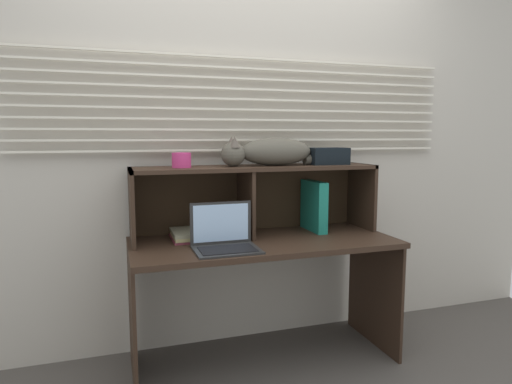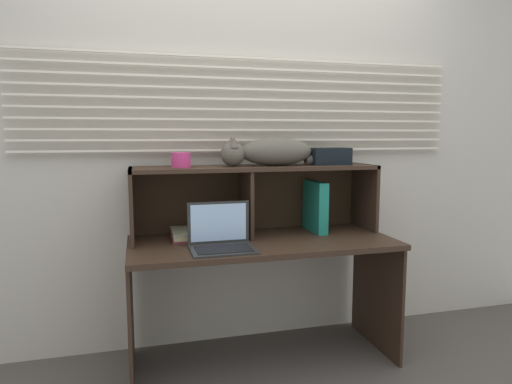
% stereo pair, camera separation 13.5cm
% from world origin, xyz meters
% --- Properties ---
extents(ground_plane, '(4.40, 4.40, 0.00)m').
position_xyz_m(ground_plane, '(0.00, 0.00, 0.00)').
color(ground_plane, '#4C4742').
extents(back_panel_with_blinds, '(4.40, 0.08, 2.50)m').
position_xyz_m(back_panel_with_blinds, '(0.00, 0.55, 1.25)').
color(back_panel_with_blinds, beige).
rests_on(back_panel_with_blinds, ground).
extents(desk, '(1.46, 0.64, 0.71)m').
position_xyz_m(desk, '(0.00, 0.19, 0.57)').
color(desk, '#332319').
rests_on(desk, ground).
extents(hutch_shelf_unit, '(1.42, 0.33, 0.40)m').
position_xyz_m(hutch_shelf_unit, '(-0.01, 0.37, 0.99)').
color(hutch_shelf_unit, '#332319').
rests_on(hutch_shelf_unit, desk).
extents(cat, '(0.74, 0.18, 0.17)m').
position_xyz_m(cat, '(0.09, 0.34, 1.19)').
color(cat, '#545045').
rests_on(cat, hutch_shelf_unit).
extents(laptop, '(0.33, 0.25, 0.23)m').
position_xyz_m(laptop, '(-0.26, 0.07, 0.75)').
color(laptop, '#282828').
rests_on(laptop, desk).
extents(binder_upright, '(0.06, 0.26, 0.30)m').
position_xyz_m(binder_upright, '(0.37, 0.34, 0.86)').
color(binder_upright, '#1B7C69').
rests_on(binder_upright, desk).
extents(book_stack, '(0.15, 0.25, 0.05)m').
position_xyz_m(book_stack, '(-0.42, 0.34, 0.73)').
color(book_stack, brown).
rests_on(book_stack, desk).
extents(small_basket, '(0.10, 0.10, 0.08)m').
position_xyz_m(small_basket, '(-0.43, 0.34, 1.15)').
color(small_basket, '#D2377C').
rests_on(small_basket, hutch_shelf_unit).
extents(storage_box, '(0.23, 0.16, 0.10)m').
position_xyz_m(storage_box, '(0.45, 0.34, 1.16)').
color(storage_box, black).
rests_on(storage_box, hutch_shelf_unit).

